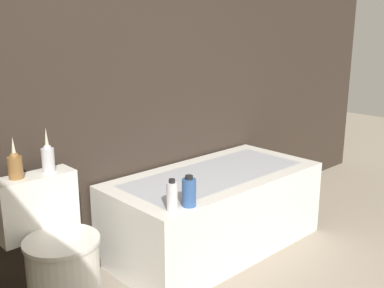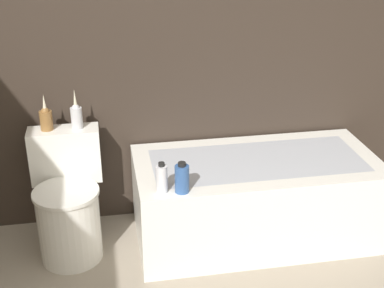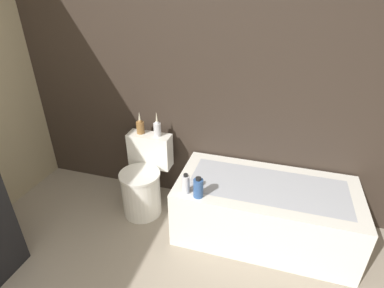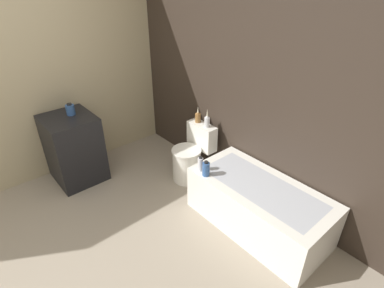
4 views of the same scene
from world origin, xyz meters
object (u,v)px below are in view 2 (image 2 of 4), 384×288
(bathtub, at_px, (255,198))
(shampoo_bottle_short, at_px, (182,178))
(toilet, at_px, (68,205))
(shampoo_bottle_tall, at_px, (162,179))
(vase_silver, at_px, (76,115))
(vase_gold, at_px, (46,118))

(bathtub, bearing_deg, shampoo_bottle_short, -149.97)
(bathtub, bearing_deg, toilet, 178.25)
(bathtub, distance_m, shampoo_bottle_tall, 0.73)
(vase_silver, bearing_deg, vase_gold, 178.42)
(shampoo_bottle_tall, xyz_separation_m, shampoo_bottle_short, (0.10, -0.02, -0.00))
(toilet, bearing_deg, vase_silver, 65.47)
(vase_gold, distance_m, shampoo_bottle_short, 0.88)
(shampoo_bottle_tall, distance_m, shampoo_bottle_short, 0.10)
(vase_gold, height_order, shampoo_bottle_tall, vase_gold)
(shampoo_bottle_short, bearing_deg, vase_silver, 136.21)
(vase_silver, xyz_separation_m, shampoo_bottle_tall, (0.42, -0.48, -0.19))
(vase_gold, bearing_deg, shampoo_bottle_tall, -39.69)
(vase_gold, relative_size, shampoo_bottle_tall, 1.25)
(toilet, bearing_deg, shampoo_bottle_tall, -30.66)
(toilet, relative_size, vase_silver, 2.99)
(shampoo_bottle_short, bearing_deg, bathtub, 30.03)
(bathtub, bearing_deg, vase_gold, 169.28)
(bathtub, height_order, toilet, toilet)
(shampoo_bottle_tall, height_order, shampoo_bottle_short, same)
(vase_gold, relative_size, vase_silver, 0.90)
(vase_silver, height_order, shampoo_bottle_tall, vase_silver)
(shampoo_bottle_tall, bearing_deg, toilet, 149.34)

